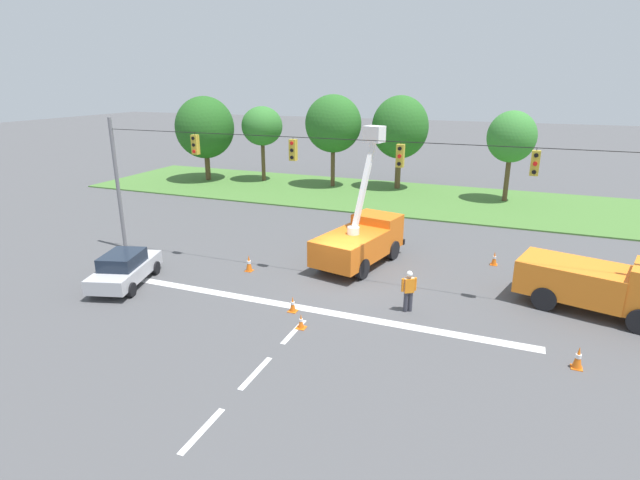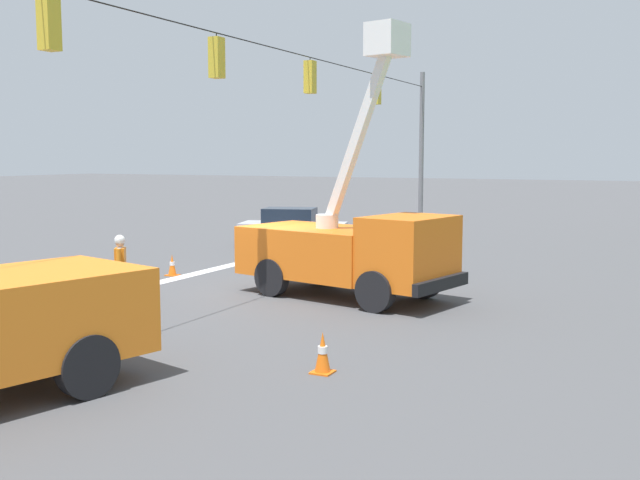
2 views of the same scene
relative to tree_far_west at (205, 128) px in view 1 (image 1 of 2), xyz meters
The scene contains 18 objects.
ground_plane 27.49m from the tree_far_west, 43.06° to the right, with size 200.00×200.00×0.00m, color #4C4C4F.
grass_verge 20.36m from the tree_far_west, ahead, with size 56.00×12.00×0.10m, color #477533.
lane_markings 31.06m from the tree_far_west, 49.88° to the right, with size 17.60×15.25×0.01m.
signal_gantry 27.06m from the tree_far_west, 43.05° to the right, with size 26.20×0.33×7.20m.
tree_far_west is the anchor object (origin of this frame).
tree_west 5.28m from the tree_far_west, 17.64° to the left, with size 3.70×3.70×6.81m.
tree_centre 12.02m from the tree_far_west, ahead, with size 4.87×4.24×7.91m.
tree_east 17.64m from the tree_far_west, ahead, with size 4.74×4.30×7.87m.
tree_far_east 26.31m from the tree_far_west, ahead, with size 3.59×3.57×6.92m.
utility_truck_bucket_lift 25.78m from the tree_far_west, 38.78° to the right, with size 3.62×6.19×6.90m.
utility_truck_support_near 35.60m from the tree_far_west, 30.28° to the right, with size 6.41×3.84×2.36m.
sedan_silver 25.37m from the tree_far_west, 64.89° to the right, with size 2.90×4.62×1.56m.
road_worker 31.43m from the tree_far_west, 41.45° to the right, with size 0.56×0.42×1.77m.
traffic_cone_foreground_left 37.54m from the tree_far_west, 37.73° to the right, with size 0.36×0.36×0.79m.
traffic_cone_foreground_right 31.23m from the tree_far_west, 49.87° to the right, with size 0.36×0.36×0.59m.
traffic_cone_mid_left 30.04m from the tree_far_west, 27.44° to the right, with size 0.36×0.36×0.72m.
traffic_cone_mid_right 24.74m from the tree_far_west, 51.66° to the right, with size 0.36×0.36×0.83m.
traffic_cone_near_bucket 29.74m from the tree_far_west, 49.71° to the right, with size 0.36×0.36×0.66m.
Camera 1 is at (7.14, -20.81, 9.08)m, focal length 28.00 mm.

